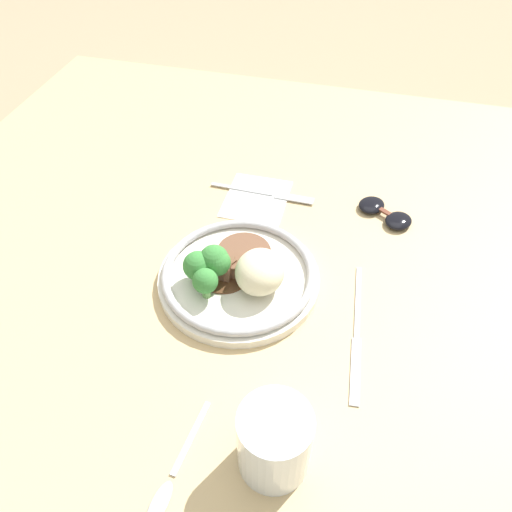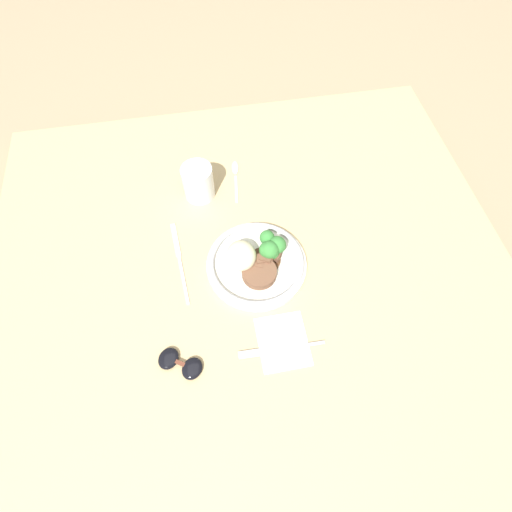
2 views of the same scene
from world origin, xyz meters
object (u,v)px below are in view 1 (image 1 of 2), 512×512
Objects in this scene: plate at (237,273)px; juice_glass at (274,444)px; sunglasses at (385,213)px; fork at (272,194)px; spoon at (168,486)px; knife at (357,334)px.

juice_glass reaches higher than plate.
plate is at bearing -11.64° from sunglasses.
juice_glass is at bearing -75.54° from fork.
sunglasses reaches higher than fork.
sunglasses is (-0.49, 0.19, 0.01)m from spoon.
juice_glass is 0.51× the size of fork.
spoon is at bearing -88.38° from fork.
plate is at bearing -89.62° from fork.
knife is at bearing 28.39° from sunglasses.
fork is 0.81× the size of knife.
spoon is (0.24, -0.17, 0.00)m from knife.
juice_glass reaches higher than fork.
spoon is (0.29, 0.01, -0.02)m from plate.
sunglasses is (-0.20, 0.19, -0.01)m from plate.
knife is at bearing 159.67° from juice_glass.
fork reaches higher than knife.
fork is 1.75× the size of sunglasses.
juice_glass is 0.88× the size of sunglasses.
juice_glass is 0.46m from fork.
spoon reaches higher than knife.
plate is at bearing -155.51° from juice_glass.
fork and spoon have the same top height.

